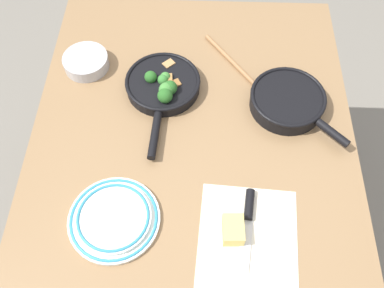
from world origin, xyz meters
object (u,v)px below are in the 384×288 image
object	(u,v)px
cheese_block	(233,230)
dinner_plate_stack	(114,218)
grater_knife	(248,217)
prep_bowl_steel	(86,62)
skillet_eggs	(288,101)
wooden_spoon	(253,82)
skillet_broccoli	(163,85)

from	to	relation	value
cheese_block	dinner_plate_stack	distance (m)	0.31
grater_knife	prep_bowl_steel	distance (m)	0.73
skillet_eggs	grater_knife	world-z (taller)	skillet_eggs
wooden_spoon	prep_bowl_steel	distance (m)	0.55
dinner_plate_stack	grater_knife	bearing A→B (deg)	92.65
skillet_broccoli	grater_knife	xyz separation A→B (m)	(0.42, 0.25, -0.02)
grater_knife	wooden_spoon	bearing A→B (deg)	-177.19
skillet_broccoli	wooden_spoon	xyz separation A→B (m)	(-0.04, 0.28, -0.02)
cheese_block	grater_knife	bearing A→B (deg)	134.90
skillet_broccoli	cheese_block	size ratio (longest dim) A/B	5.23
skillet_eggs	cheese_block	distance (m)	0.45
skillet_broccoli	grater_knife	bearing A→B (deg)	33.66
grater_knife	prep_bowl_steel	world-z (taller)	prep_bowl_steel
grater_knife	cheese_block	xyz separation A→B (m)	(0.04, -0.04, 0.01)
skillet_eggs	grater_knife	bearing A→B (deg)	-64.08
skillet_eggs	dinner_plate_stack	bearing A→B (deg)	-95.69
wooden_spoon	cheese_block	distance (m)	0.51
skillet_eggs	cheese_block	bearing A→B (deg)	-67.26
skillet_eggs	prep_bowl_steel	world-z (taller)	skillet_eggs
dinner_plate_stack	prep_bowl_steel	xyz separation A→B (m)	(-0.53, -0.16, 0.01)
skillet_broccoli	dinner_plate_stack	xyz separation A→B (m)	(0.44, -0.10, -0.01)
cheese_block	dinner_plate_stack	size ratio (longest dim) A/B	0.31
grater_knife	cheese_block	world-z (taller)	cheese_block
cheese_block	wooden_spoon	bearing A→B (deg)	171.64
prep_bowl_steel	grater_knife	bearing A→B (deg)	44.58
grater_knife	skillet_broccoli	bearing A→B (deg)	-142.46
wooden_spoon	prep_bowl_steel	world-z (taller)	prep_bowl_steel
wooden_spoon	grater_knife	bearing A→B (deg)	-40.93
skillet_broccoli	dinner_plate_stack	distance (m)	0.45
skillet_broccoli	grater_knife	size ratio (longest dim) A/B	1.75
wooden_spoon	prep_bowl_steel	xyz separation A→B (m)	(-0.06, -0.54, 0.01)
skillet_broccoli	dinner_plate_stack	size ratio (longest dim) A/B	1.61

